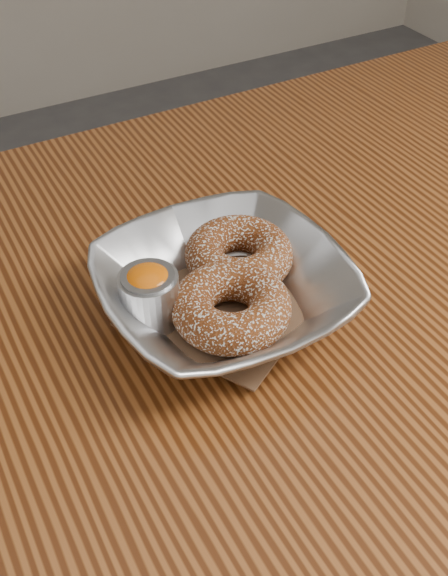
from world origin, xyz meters
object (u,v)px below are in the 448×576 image
ramekin (149,295)px  donut_back (239,254)px  table (265,382)px  donut_front (231,307)px  serving_bowl (224,291)px

ramekin → donut_back: bearing=12.2°
table → donut_back: 0.14m
donut_front → table: bearing=4.3°
serving_bowl → donut_back: size_ratio=2.14×
donut_front → ramekin: ramekin is taller
donut_back → donut_front: 0.07m
donut_back → ramekin: size_ratio=1.78×
serving_bowl → donut_front: serving_bowl is taller
donut_front → ramekin: bearing=147.5°
table → donut_front: donut_front is taller
donut_back → ramekin: 0.10m
table → donut_front: (-0.04, -0.00, 0.13)m
serving_bowl → ramekin: ramekin is taller
serving_bowl → donut_back: bearing=45.7°
serving_bowl → ramekin: (-0.06, 0.02, 0.01)m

